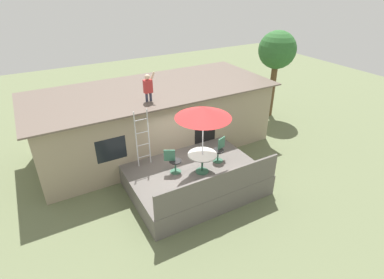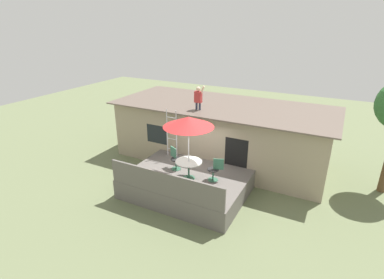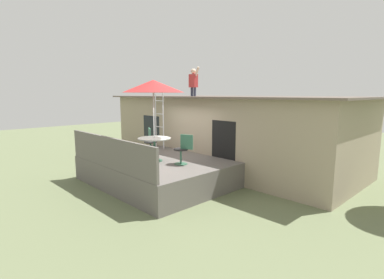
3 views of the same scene
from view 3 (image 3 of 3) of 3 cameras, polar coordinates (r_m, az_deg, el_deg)
ground_plane at (r=9.95m, az=-6.60°, el=-8.24°), size 40.00×40.00×0.00m
house at (r=12.12m, az=6.92°, el=1.71°), size 10.50×4.50×2.83m
deck at (r=9.84m, az=-6.65°, el=-6.01°), size 4.69×3.57×0.80m
deck_railing at (r=8.73m, az=-15.84°, el=-2.47°), size 4.59×0.08×0.90m
patio_table at (r=9.32m, az=-7.33°, el=-0.66°), size 1.04×1.04×0.74m
patio_umbrella at (r=9.19m, az=-7.55°, el=10.23°), size 1.90×1.90×2.54m
step_ladder at (r=11.43m, az=-6.35°, el=3.72°), size 0.52×0.04×2.20m
person_figure at (r=11.53m, az=0.30°, el=11.44°), size 0.47×0.20×1.11m
patio_chair_left at (r=10.35m, az=-8.13°, el=-0.45°), size 0.58×0.44×0.92m
patio_chair_right at (r=8.83m, az=-1.78°, el=-1.98°), size 0.60×0.44×0.92m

